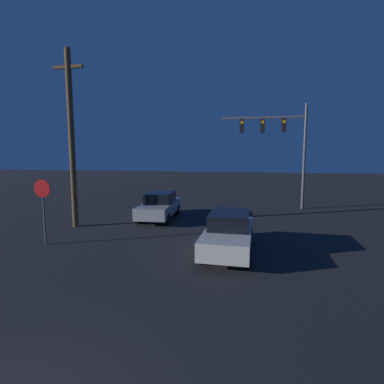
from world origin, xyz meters
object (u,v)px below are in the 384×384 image
car_near (229,232)px  stop_sign (43,200)px  utility_pole (72,137)px  traffic_signal_mast (280,138)px  car_far (160,205)px

car_near → stop_sign: stop_sign is taller
utility_pole → stop_sign: bearing=-78.7°
traffic_signal_mast → utility_pole: 12.65m
car_far → utility_pole: bearing=32.6°
car_near → utility_pole: size_ratio=0.51×
car_far → traffic_signal_mast: bearing=-147.1°
traffic_signal_mast → stop_sign: 14.46m
car_near → car_far: size_ratio=0.99×
utility_pole → car_far: bearing=35.9°
traffic_signal_mast → utility_pole: bearing=-143.9°
car_far → stop_sign: bearing=58.7°
stop_sign → car_near: bearing=4.2°
car_far → stop_sign: stop_sign is taller
car_near → utility_pole: utility_pole is taller
stop_sign → utility_pole: bearing=101.3°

